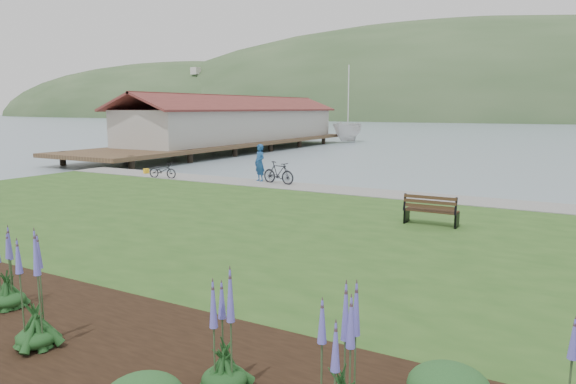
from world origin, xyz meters
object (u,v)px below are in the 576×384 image
object	(u,v)px
park_bench	(431,210)
sailboat	(348,142)
person	(260,160)
bicycle_a	(163,170)

from	to	relation	value
park_bench	sailboat	bearing A→B (deg)	115.12
park_bench	sailboat	world-z (taller)	sailboat
person	sailboat	size ratio (longest dim) A/B	0.08
park_bench	sailboat	xyz separation A→B (m)	(-20.66, 42.44, -0.92)
park_bench	bicycle_a	xyz separation A→B (m)	(-15.46, 4.28, -0.08)
bicycle_a	sailboat	bearing A→B (deg)	-1.51
park_bench	sailboat	distance (m)	47.21
park_bench	sailboat	size ratio (longest dim) A/B	0.06
park_bench	person	bearing A→B (deg)	149.59
sailboat	person	bearing A→B (deg)	-76.15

